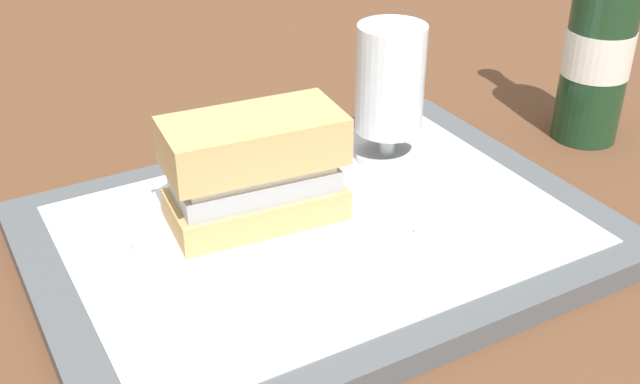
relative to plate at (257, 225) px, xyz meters
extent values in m
plane|color=brown|center=(0.05, -0.01, -0.03)|extent=(3.00, 3.00, 0.00)
cube|color=#4C5156|center=(0.05, -0.01, -0.02)|extent=(0.44, 0.32, 0.02)
cube|color=silver|center=(0.05, -0.01, -0.01)|extent=(0.38, 0.27, 0.00)
cylinder|color=white|center=(0.00, 0.00, 0.00)|extent=(0.19, 0.19, 0.01)
cube|color=tan|center=(0.00, 0.00, 0.02)|extent=(0.14, 0.08, 0.02)
cube|color=#9EA3A8|center=(0.00, 0.00, 0.04)|extent=(0.12, 0.07, 0.02)
cube|color=silver|center=(0.00, 0.00, 0.05)|extent=(0.11, 0.06, 0.01)
sphere|color=#47932D|center=(0.05, 0.00, 0.06)|extent=(0.04, 0.04, 0.04)
cube|color=tan|center=(0.00, 0.00, 0.07)|extent=(0.14, 0.08, 0.04)
cylinder|color=silver|center=(0.16, 0.05, 0.00)|extent=(0.06, 0.06, 0.01)
cylinder|color=silver|center=(0.16, 0.05, 0.01)|extent=(0.01, 0.01, 0.02)
cylinder|color=silver|center=(0.16, 0.05, 0.07)|extent=(0.06, 0.06, 0.09)
cylinder|color=gold|center=(0.16, 0.05, 0.05)|extent=(0.06, 0.06, 0.05)
cylinder|color=white|center=(0.16, 0.05, 0.08)|extent=(0.05, 0.05, 0.01)
cube|color=white|center=(0.15, -0.10, 0.00)|extent=(0.09, 0.07, 0.01)
cylinder|color=#19381E|center=(0.38, 0.03, 0.05)|extent=(0.06, 0.06, 0.17)
cylinder|color=silver|center=(0.38, 0.03, 0.06)|extent=(0.07, 0.07, 0.05)
camera|label=1|loc=(-0.21, -0.47, 0.33)|focal=44.03mm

